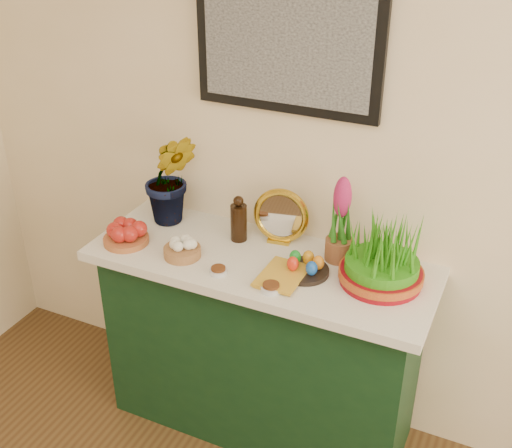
{
  "coord_description": "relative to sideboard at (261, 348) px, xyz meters",
  "views": [
    {
      "loc": [
        0.46,
        0.02,
        2.25
      ],
      "look_at": [
        -0.44,
        1.95,
        1.07
      ],
      "focal_mm": 45.0,
      "sensor_mm": 36.0,
      "label": 1
    }
  ],
  "objects": [
    {
      "name": "sideboard",
      "position": [
        0.0,
        0.0,
        0.0
      ],
      "size": [
        1.3,
        0.45,
        0.85
      ],
      "primitive_type": "cube",
      "color": "#123318",
      "rests_on": "ground"
    },
    {
      "name": "tablecloth",
      "position": [
        0.0,
        0.0,
        0.45
      ],
      "size": [
        1.4,
        0.55,
        0.04
      ],
      "primitive_type": "cube",
      "color": "white",
      "rests_on": "sideboard"
    },
    {
      "name": "hyacinth_green",
      "position": [
        -0.48,
        0.12,
        0.74
      ],
      "size": [
        0.35,
        0.33,
        0.55
      ],
      "primitive_type": "imported",
      "rotation": [
        0.0,
        0.0,
        0.45
      ],
      "color": "#28741A",
      "rests_on": "tablecloth"
    },
    {
      "name": "apple_bowl",
      "position": [
        -0.56,
        -0.13,
        0.5
      ],
      "size": [
        0.24,
        0.24,
        0.1
      ],
      "color": "#B05F32",
      "rests_on": "tablecloth"
    },
    {
      "name": "garlic_basket",
      "position": [
        -0.29,
        -0.12,
        0.5
      ],
      "size": [
        0.17,
        0.17,
        0.08
      ],
      "color": "#B07447",
      "rests_on": "tablecloth"
    },
    {
      "name": "vinegar_cruet",
      "position": [
        -0.15,
        0.1,
        0.55
      ],
      "size": [
        0.07,
        0.07,
        0.2
      ],
      "color": "black",
      "rests_on": "tablecloth"
    },
    {
      "name": "mirror",
      "position": [
        0.02,
        0.16,
        0.58
      ],
      "size": [
        0.24,
        0.09,
        0.24
      ],
      "color": "gold",
      "rests_on": "tablecloth"
    },
    {
      "name": "book",
      "position": [
        0.05,
        -0.1,
        0.48
      ],
      "size": [
        0.15,
        0.22,
        0.03
      ],
      "primitive_type": "imported",
      "rotation": [
        0.0,
        0.0,
        -0.02
      ],
      "color": "gold",
      "rests_on": "tablecloth"
    },
    {
      "name": "spice_dish_left",
      "position": [
        -0.1,
        -0.17,
        0.48
      ],
      "size": [
        0.07,
        0.07,
        0.03
      ],
      "color": "silver",
      "rests_on": "tablecloth"
    },
    {
      "name": "spice_dish_right",
      "position": [
        0.13,
        -0.19,
        0.48
      ],
      "size": [
        0.08,
        0.08,
        0.03
      ],
      "color": "silver",
      "rests_on": "tablecloth"
    },
    {
      "name": "egg_plate",
      "position": [
        0.2,
        -0.03,
        0.49
      ],
      "size": [
        0.25,
        0.25,
        0.08
      ],
      "color": "black",
      "rests_on": "tablecloth"
    },
    {
      "name": "hyacinth_pink",
      "position": [
        0.28,
        0.12,
        0.63
      ],
      "size": [
        0.11,
        0.11,
        0.36
      ],
      "color": "brown",
      "rests_on": "tablecloth"
    },
    {
      "name": "wheatgrass_sabzeh",
      "position": [
        0.48,
        0.03,
        0.58
      ],
      "size": [
        0.32,
        0.32,
        0.26
      ],
      "color": "maroon",
      "rests_on": "tablecloth"
    }
  ]
}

